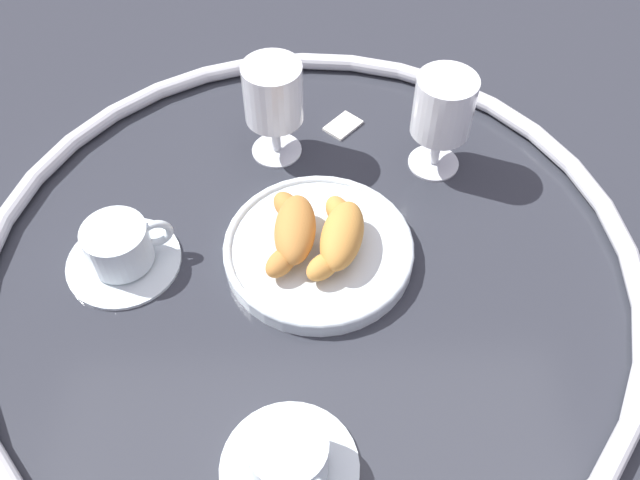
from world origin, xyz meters
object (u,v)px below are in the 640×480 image
pastry_plate (320,249)px  sugar_packet (344,124)px  coffee_cup_far (122,249)px  croissant_small (294,230)px  juice_glass_left (445,109)px  croissant_large (341,236)px  juice_glass_right (275,98)px  coffee_cup_near (291,460)px

pastry_plate → sugar_packet: size_ratio=4.54×
sugar_packet → coffee_cup_far: bearing=173.9°
pastry_plate → croissant_small: bearing=79.5°
coffee_cup_far → pastry_plate: bearing=-89.1°
croissant_small → sugar_packet: croissant_small is taller
sugar_packet → juice_glass_left: bearing=-79.4°
croissant_large → juice_glass_right: 0.21m
croissant_large → coffee_cup_far: 0.26m
juice_glass_left → sugar_packet: 0.17m
coffee_cup_near → sugar_packet: coffee_cup_near is taller
croissant_large → juice_glass_left: 0.21m
juice_glass_right → sugar_packet: bearing=-64.0°
croissant_large → coffee_cup_far: croissant_large is taller
juice_glass_right → pastry_plate: bearing=-164.1°
coffee_cup_near → pastry_plate: bearing=-7.7°
coffee_cup_near → juice_glass_right: bearing=2.2°
coffee_cup_far → juice_glass_right: (0.19, -0.18, 0.07)m
croissant_small → juice_glass_right: (0.18, 0.02, 0.05)m
croissant_small → juice_glass_right: 0.18m
pastry_plate → coffee_cup_near: coffee_cup_near is taller
coffee_cup_far → juice_glass_left: 0.43m
pastry_plate → juice_glass_right: bearing=15.9°
coffee_cup_far → juice_glass_left: juice_glass_left is taller
pastry_plate → croissant_large: (-0.00, -0.02, 0.03)m
coffee_cup_far → juice_glass_left: size_ratio=0.97×
juice_glass_right → coffee_cup_near: bearing=-177.8°
croissant_small → coffee_cup_far: croissant_small is taller
coffee_cup_near → sugar_packet: size_ratio=2.72×
coffee_cup_far → juice_glass_right: bearing=-44.1°
croissant_small → coffee_cup_far: size_ratio=1.01×
pastry_plate → coffee_cup_near: bearing=172.3°
juice_glass_left → juice_glass_right: bearing=81.6°
pastry_plate → juice_glass_left: (0.15, -0.16, 0.08)m
pastry_plate → coffee_cup_near: (-0.26, 0.03, 0.01)m
coffee_cup_far → sugar_packet: 0.36m
juice_glass_left → croissant_large: bearing=138.9°
croissant_large → croissant_small: 0.05m
croissant_large → sugar_packet: croissant_large is taller
juice_glass_left → sugar_packet: bearing=56.9°
pastry_plate → coffee_cup_far: bearing=90.9°
croissant_large → juice_glass_left: size_ratio=0.95×
pastry_plate → croissant_small: croissant_small is taller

